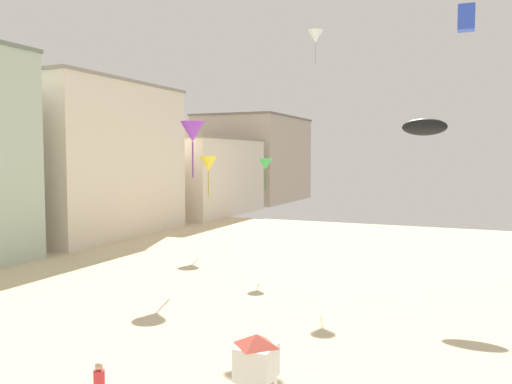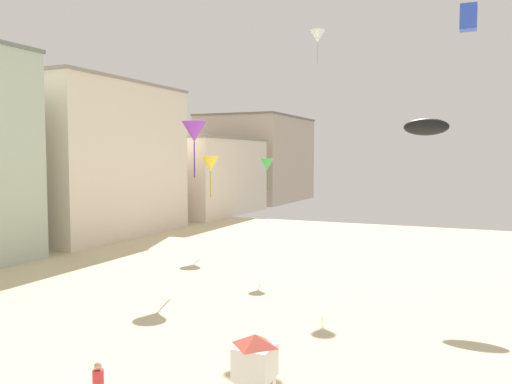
% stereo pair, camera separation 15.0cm
% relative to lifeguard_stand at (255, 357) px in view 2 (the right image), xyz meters
% --- Properties ---
extents(boardwalk_hotel_mid, '(13.03, 18.62, 15.08)m').
position_rel_lifeguard_stand_xyz_m(boardwalk_hotel_mid, '(-30.86, 27.68, 5.71)').
color(boardwalk_hotel_mid, silver).
rests_on(boardwalk_hotel_mid, ground).
extents(boardwalk_hotel_far, '(14.72, 18.90, 10.30)m').
position_rel_lifeguard_stand_xyz_m(boardwalk_hotel_far, '(-30.86, 48.72, 3.32)').
color(boardwalk_hotel_far, silver).
rests_on(boardwalk_hotel_far, ground).
extents(boardwalk_hotel_distant, '(14.48, 21.39, 14.69)m').
position_rel_lifeguard_stand_xyz_m(boardwalk_hotel_distant, '(-30.86, 71.19, 5.51)').
color(boardwalk_hotel_distant, '#C6B29E').
rests_on(boardwalk_hotel_distant, ground).
extents(lifeguard_stand, '(1.10, 1.10, 2.55)m').
position_rel_lifeguard_stand_xyz_m(lifeguard_stand, '(0.00, 0.00, 0.00)').
color(lifeguard_stand, white).
rests_on(lifeguard_stand, ground).
extents(kite_black_parafoil, '(2.59, 0.72, 1.01)m').
position_rel_lifeguard_stand_xyz_m(kite_black_parafoil, '(2.89, 18.40, 7.72)').
color(kite_black_parafoil, black).
extents(kite_yellow_delta, '(1.52, 1.52, 3.46)m').
position_rel_lifeguard_stand_xyz_m(kite_yellow_delta, '(-15.20, 25.15, 5.38)').
color(kite_yellow_delta, yellow).
extents(kite_green_delta, '(1.00, 1.00, 2.27)m').
position_rel_lifeguard_stand_xyz_m(kite_green_delta, '(-8.11, 20.58, 5.44)').
color(kite_green_delta, green).
extents(kite_blue_box, '(0.98, 0.98, 1.54)m').
position_rel_lifeguard_stand_xyz_m(kite_blue_box, '(4.94, 21.30, 14.50)').
color(kite_blue_box, blue).
extents(kite_white_delta, '(1.13, 1.13, 2.58)m').
position_rel_lifeguard_stand_xyz_m(kite_white_delta, '(-5.78, 24.88, 15.05)').
color(kite_white_delta, white).
extents(kite_purple_delta, '(1.64, 1.64, 3.72)m').
position_rel_lifeguard_stand_xyz_m(kite_purple_delta, '(-11.60, 16.36, 7.63)').
color(kite_purple_delta, purple).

